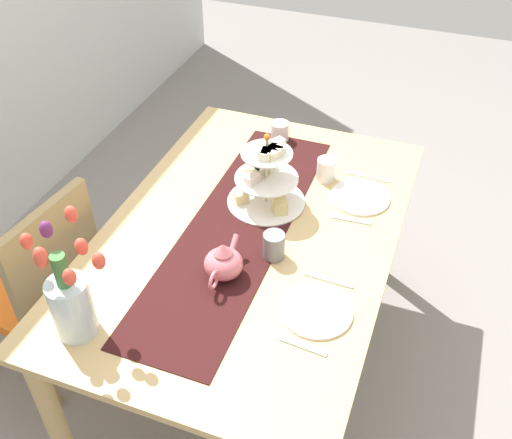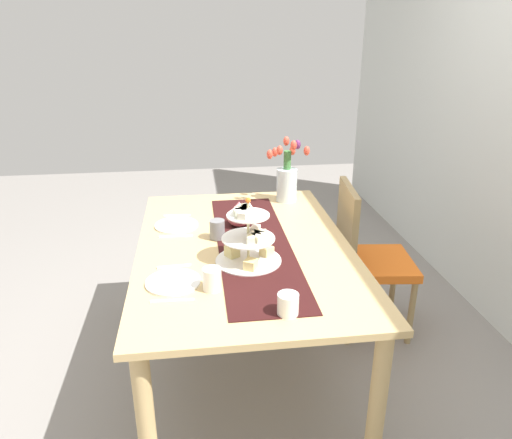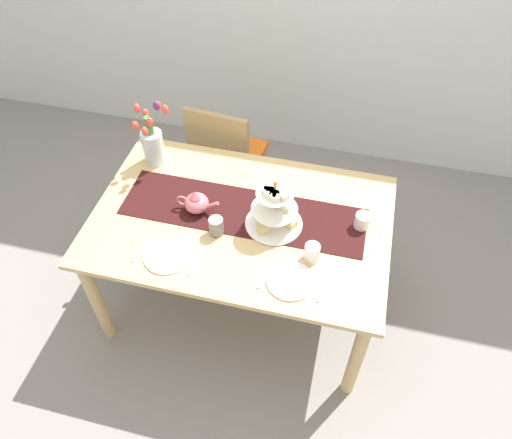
{
  "view_description": "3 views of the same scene",
  "coord_description": "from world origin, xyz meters",
  "px_view_note": "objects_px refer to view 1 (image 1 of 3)",
  "views": [
    {
      "loc": [
        -1.51,
        -0.58,
        2.16
      ],
      "look_at": [
        -0.01,
        -0.03,
        0.81
      ],
      "focal_mm": 41.38,
      "sensor_mm": 36.0,
      "label": 1
    },
    {
      "loc": [
        2.11,
        -0.22,
        1.74
      ],
      "look_at": [
        -0.09,
        0.07,
        0.84
      ],
      "focal_mm": 33.65,
      "sensor_mm": 36.0,
      "label": 2
    },
    {
      "loc": [
        0.5,
        -1.67,
        2.67
      ],
      "look_at": [
        0.09,
        -0.02,
        0.78
      ],
      "focal_mm": 34.53,
      "sensor_mm": 36.0,
      "label": 3
    }
  ],
  "objects_px": {
    "dinner_plate_left": "(316,311)",
    "knife_right": "(368,177)",
    "teapot": "(223,263)",
    "dinner_plate_right": "(360,197)",
    "fork_right": "(351,220)",
    "fork_left": "(303,346)",
    "dining_table": "(250,251)",
    "tiered_cake_stand": "(266,178)",
    "knife_left": "(328,280)",
    "cream_jug": "(280,131)",
    "mug_grey": "(274,245)",
    "tulip_vase": "(70,297)",
    "mug_white_text": "(326,170)"
  },
  "relations": [
    {
      "from": "teapot",
      "to": "mug_grey",
      "type": "relative_size",
      "value": 2.51
    },
    {
      "from": "teapot",
      "to": "fork_left",
      "type": "bearing_deg",
      "value": -119.72
    },
    {
      "from": "knife_left",
      "to": "fork_right",
      "type": "height_order",
      "value": "same"
    },
    {
      "from": "dining_table",
      "to": "tiered_cake_stand",
      "type": "distance_m",
      "value": 0.28
    },
    {
      "from": "knife_left",
      "to": "dinner_plate_right",
      "type": "bearing_deg",
      "value": 0.0
    },
    {
      "from": "dinner_plate_left",
      "to": "fork_right",
      "type": "bearing_deg",
      "value": 0.0
    },
    {
      "from": "fork_left",
      "to": "dinner_plate_right",
      "type": "bearing_deg",
      "value": 0.0
    },
    {
      "from": "cream_jug",
      "to": "dinner_plate_left",
      "type": "bearing_deg",
      "value": -154.78
    },
    {
      "from": "mug_grey",
      "to": "dining_table",
      "type": "bearing_deg",
      "value": 52.74
    },
    {
      "from": "fork_left",
      "to": "fork_right",
      "type": "relative_size",
      "value": 1.0
    },
    {
      "from": "dinner_plate_left",
      "to": "knife_right",
      "type": "bearing_deg",
      "value": 0.0
    },
    {
      "from": "dinner_plate_right",
      "to": "mug_white_text",
      "type": "xyz_separation_m",
      "value": [
        0.07,
        0.16,
        0.04
      ]
    },
    {
      "from": "fork_left",
      "to": "knife_left",
      "type": "height_order",
      "value": "same"
    },
    {
      "from": "teapot",
      "to": "dinner_plate_right",
      "type": "relative_size",
      "value": 1.04
    },
    {
      "from": "dining_table",
      "to": "cream_jug",
      "type": "relative_size",
      "value": 18.48
    },
    {
      "from": "mug_grey",
      "to": "tulip_vase",
      "type": "bearing_deg",
      "value": 138.62
    },
    {
      "from": "fork_right",
      "to": "knife_right",
      "type": "height_order",
      "value": "same"
    },
    {
      "from": "mug_grey",
      "to": "teapot",
      "type": "bearing_deg",
      "value": 139.6
    },
    {
      "from": "dining_table",
      "to": "fork_right",
      "type": "height_order",
      "value": "fork_right"
    },
    {
      "from": "teapot",
      "to": "dinner_plate_right",
      "type": "distance_m",
      "value": 0.67
    },
    {
      "from": "mug_white_text",
      "to": "knife_right",
      "type": "bearing_deg",
      "value": -65.99
    },
    {
      "from": "dining_table",
      "to": "cream_jug",
      "type": "xyz_separation_m",
      "value": [
        0.62,
        0.1,
        0.14
      ]
    },
    {
      "from": "dinner_plate_left",
      "to": "dinner_plate_right",
      "type": "relative_size",
      "value": 1.0
    },
    {
      "from": "tiered_cake_stand",
      "to": "dinner_plate_right",
      "type": "distance_m",
      "value": 0.38
    },
    {
      "from": "knife_left",
      "to": "cream_jug",
      "type": "bearing_deg",
      "value": 29.26
    },
    {
      "from": "dinner_plate_left",
      "to": "fork_left",
      "type": "xyz_separation_m",
      "value": [
        -0.14,
        0.0,
        -0.0
      ]
    },
    {
      "from": "tulip_vase",
      "to": "dinner_plate_right",
      "type": "height_order",
      "value": "tulip_vase"
    },
    {
      "from": "dinner_plate_left",
      "to": "dinner_plate_right",
      "type": "xyz_separation_m",
      "value": [
        0.62,
        0.0,
        0.0
      ]
    },
    {
      "from": "dinner_plate_right",
      "to": "knife_right",
      "type": "distance_m",
      "value": 0.15
    },
    {
      "from": "dining_table",
      "to": "tiered_cake_stand",
      "type": "relative_size",
      "value": 5.17
    },
    {
      "from": "dining_table",
      "to": "mug_white_text",
      "type": "relative_size",
      "value": 16.53
    },
    {
      "from": "dinner_plate_right",
      "to": "fork_right",
      "type": "height_order",
      "value": "dinner_plate_right"
    },
    {
      "from": "mug_grey",
      "to": "knife_right",
      "type": "bearing_deg",
      "value": -20.06
    },
    {
      "from": "teapot",
      "to": "fork_right",
      "type": "distance_m",
      "value": 0.55
    },
    {
      "from": "fork_right",
      "to": "fork_left",
      "type": "bearing_deg",
      "value": 180.0
    },
    {
      "from": "teapot",
      "to": "cream_jug",
      "type": "distance_m",
      "value": 0.87
    },
    {
      "from": "tiered_cake_stand",
      "to": "dinner_plate_right",
      "type": "relative_size",
      "value": 1.32
    },
    {
      "from": "teapot",
      "to": "fork_right",
      "type": "xyz_separation_m",
      "value": [
        0.43,
        -0.33,
        -0.06
      ]
    },
    {
      "from": "dinner_plate_right",
      "to": "mug_white_text",
      "type": "bearing_deg",
      "value": 65.26
    },
    {
      "from": "cream_jug",
      "to": "mug_grey",
      "type": "relative_size",
      "value": 0.89
    },
    {
      "from": "teapot",
      "to": "tulip_vase",
      "type": "bearing_deg",
      "value": 138.24
    },
    {
      "from": "dinner_plate_left",
      "to": "knife_left",
      "type": "bearing_deg",
      "value": 0.0
    },
    {
      "from": "dinner_plate_right",
      "to": "teapot",
      "type": "bearing_deg",
      "value": 149.81
    },
    {
      "from": "tiered_cake_stand",
      "to": "mug_white_text",
      "type": "relative_size",
      "value": 3.2
    },
    {
      "from": "tiered_cake_stand",
      "to": "mug_grey",
      "type": "bearing_deg",
      "value": -155.3
    },
    {
      "from": "dinner_plate_right",
      "to": "dining_table",
      "type": "bearing_deg",
      "value": 134.83
    },
    {
      "from": "teapot",
      "to": "fork_right",
      "type": "height_order",
      "value": "teapot"
    },
    {
      "from": "fork_left",
      "to": "mug_white_text",
      "type": "xyz_separation_m",
      "value": [
        0.84,
        0.16,
        0.04
      ]
    },
    {
      "from": "teapot",
      "to": "cream_jug",
      "type": "height_order",
      "value": "teapot"
    },
    {
      "from": "tulip_vase",
      "to": "fork_left",
      "type": "xyz_separation_m",
      "value": [
        0.17,
        -0.66,
        -0.14
      ]
    }
  ]
}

